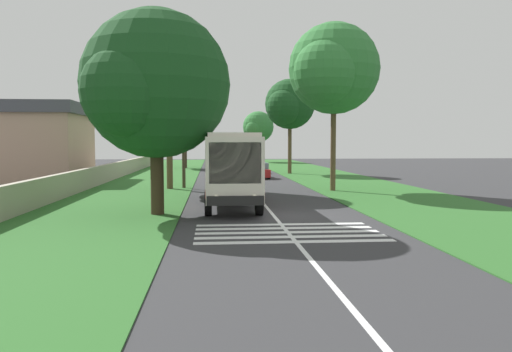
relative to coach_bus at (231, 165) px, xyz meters
name	(u,v)px	position (x,y,z in m)	size (l,w,h in m)	color
ground	(274,216)	(-4.21, -1.80, -2.15)	(160.00, 160.00, 0.00)	#333335
grass_verge_left	(138,188)	(10.79, 6.40, -2.13)	(120.00, 8.00, 0.04)	#2D6628
grass_verge_right	(357,186)	(10.79, -10.00, -2.13)	(120.00, 8.00, 0.04)	#2D6628
centre_line	(250,187)	(10.79, -1.80, -2.14)	(110.00, 0.16, 0.01)	silver
coach_bus	(231,165)	(0.00, 0.00, 0.00)	(11.16, 2.62, 3.73)	silver
zebra_crossing	(288,232)	(-8.40, -1.80, -2.14)	(4.05, 6.80, 0.01)	silver
trailing_car_0	(259,171)	(20.17, -3.35, -1.48)	(4.30, 1.78, 1.43)	#B21E1E
trailing_car_1	(253,167)	(28.21, -3.42, -1.48)	(4.30, 1.78, 1.43)	gray
trailing_car_2	(219,164)	(35.99, 0.10, -1.48)	(4.30, 1.78, 1.43)	navy
trailing_car_3	(222,162)	(41.87, -0.30, -1.48)	(4.30, 1.78, 1.43)	navy
trailing_minibus_0	(241,154)	(51.05, -3.38, -0.60)	(6.00, 2.14, 2.53)	#CC4C33
roadside_tree_left_0	(166,74)	(9.42, 4.16, 5.93)	(7.68, 6.67, 11.53)	brown
roadside_tree_left_1	(184,126)	(39.05, 4.63, 3.28)	(6.31, 5.43, 8.25)	#3D2D1E
roadside_tree_left_2	(153,88)	(-3.33, 3.60, 3.63)	(7.63, 6.69, 9.24)	#3D2D1E
roadside_tree_right_0	(288,106)	(26.41, -7.04, 5.04)	(6.49, 5.26, 9.94)	brown
roadside_tree_right_1	(258,128)	(58.99, -6.71, 3.68)	(6.19, 5.22, 8.55)	#3D2D1E
roadside_tree_right_2	(331,71)	(7.19, -7.05, 5.95)	(7.49, 6.13, 11.30)	brown
utility_pole	(183,134)	(10.13, 3.02, 1.80)	(0.24, 1.40, 7.53)	#473828
roadside_wall	(105,173)	(15.79, 9.80, -1.38)	(70.00, 0.40, 1.45)	#B2A893
roadside_building	(31,141)	(19.42, 16.88, 1.26)	(9.78, 9.58, 6.70)	tan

